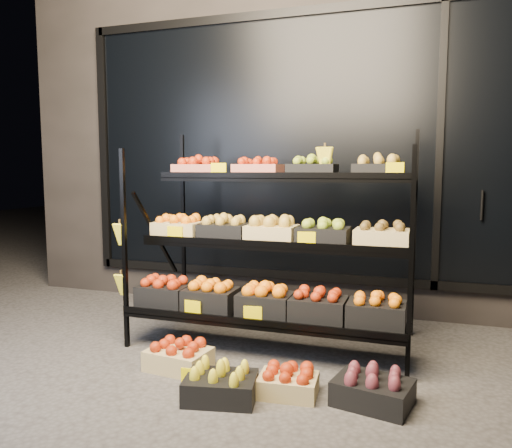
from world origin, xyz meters
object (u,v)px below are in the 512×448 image
(display_rack, at_px, (270,243))
(floor_crate_left, at_px, (179,355))
(floor_crate_midright, at_px, (288,381))
(floor_crate_midleft, at_px, (221,384))

(display_rack, height_order, floor_crate_left, display_rack)
(floor_crate_midright, bearing_deg, floor_crate_left, 165.43)
(display_rack, xyz_separation_m, floor_crate_midleft, (0.00, -1.01, -0.69))
(floor_crate_left, bearing_deg, floor_crate_midright, -3.35)
(display_rack, xyz_separation_m, floor_crate_left, (-0.44, -0.68, -0.69))
(display_rack, distance_m, floor_crate_midright, 1.14)
(display_rack, distance_m, floor_crate_left, 1.07)
(floor_crate_midleft, relative_size, floor_crate_midright, 1.27)
(floor_crate_midright, bearing_deg, floor_crate_midleft, -157.67)
(display_rack, relative_size, floor_crate_midleft, 4.70)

